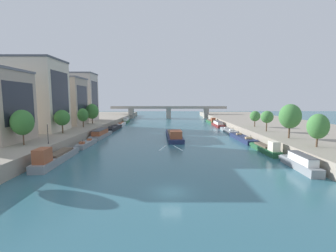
{
  "coord_description": "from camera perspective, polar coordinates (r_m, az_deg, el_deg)",
  "views": [
    {
      "loc": [
        -0.37,
        -26.9,
        11.29
      ],
      "look_at": [
        0.0,
        50.07,
        2.41
      ],
      "focal_mm": 24.49,
      "sensor_mm": 36.0,
      "label": 1
    }
  ],
  "objects": [
    {
      "name": "moored_boat_right_end",
      "position": [
        113.25,
        10.42,
        1.18
      ],
      "size": [
        2.83,
        13.81,
        2.87
      ],
      "color": "#235633",
      "rests_on": "ground"
    },
    {
      "name": "barge_midriver",
      "position": [
        67.48,
        1.25,
        -2.27
      ],
      "size": [
        5.08,
        22.57,
        3.12
      ],
      "color": "#1E284C",
      "rests_on": "ground"
    },
    {
      "name": "tree_left_distant",
      "position": [
        88.73,
        -18.65,
        3.47
      ],
      "size": [
        4.67,
        4.67,
        7.21
      ],
      "color": "brown",
      "rests_on": "quay_left"
    },
    {
      "name": "tree_right_distant",
      "position": [
        79.18,
        20.57,
        2.32
      ],
      "size": [
        3.22,
        3.22,
        5.11
      ],
      "color": "brown",
      "rests_on": "quay_right"
    },
    {
      "name": "moored_boat_right_gap_after",
      "position": [
        53.49,
        22.93,
        -5.13
      ],
      "size": [
        2.38,
        12.12,
        3.07
      ],
      "color": "#235633",
      "rests_on": "ground"
    },
    {
      "name": "tree_right_second",
      "position": [
        50.35,
        33.0,
        -0.06
      ],
      "size": [
        3.69,
        3.69,
        6.18
      ],
      "color": "brown",
      "rests_on": "quay_right"
    },
    {
      "name": "quay_left",
      "position": [
        91.88,
        -26.37,
        -0.37
      ],
      "size": [
        36.0,
        170.0,
        2.55
      ],
      "primitive_type": "cube",
      "color": "gray",
      "rests_on": "ground"
    },
    {
      "name": "building_left_corner",
      "position": [
        88.14,
        -24.87,
        5.63
      ],
      "size": [
        13.82,
        11.74,
        16.4
      ],
      "color": "#A89989",
      "rests_on": "quay_left"
    },
    {
      "name": "bridge_far",
      "position": [
        139.27,
        -0.12,
        3.9
      ],
      "size": [
        69.58,
        4.4,
        7.34
      ],
      "color": "#9E998E",
      "rests_on": "ground"
    },
    {
      "name": "moored_boat_right_second",
      "position": [
        67.33,
        17.79,
        -2.87
      ],
      "size": [
        3.41,
        15.61,
        2.25
      ],
      "color": "#1E284C",
      "rests_on": "ground"
    },
    {
      "name": "tree_left_far",
      "position": [
        65.49,
        -25.15,
        1.86
      ],
      "size": [
        3.9,
        3.9,
        6.1
      ],
      "color": "brown",
      "rests_on": "quay_left"
    },
    {
      "name": "moored_boat_right_downstream",
      "position": [
        98.97,
        12.03,
        0.45
      ],
      "size": [
        3.04,
        13.92,
        2.34
      ],
      "color": "maroon",
      "rests_on": "ground"
    },
    {
      "name": "moored_boat_left_midway",
      "position": [
        72.03,
        -16.63,
        -1.88
      ],
      "size": [
        3.28,
        14.74,
        2.49
      ],
      "color": "gray",
      "rests_on": "ground"
    },
    {
      "name": "building_left_far_end",
      "position": [
        103.63,
        -21.06,
        6.78
      ],
      "size": [
        11.83,
        10.03,
        19.74
      ],
      "color": "#BCB2A8",
      "rests_on": "quay_left"
    },
    {
      "name": "moored_boat_left_gap_after",
      "position": [
        59.47,
        -19.85,
        -4.18
      ],
      "size": [
        2.26,
        10.28,
        2.21
      ],
      "color": "gray",
      "rests_on": "ground"
    },
    {
      "name": "moored_boat_left_lone",
      "position": [
        103.03,
        -11.76,
        0.46
      ],
      "size": [
        2.53,
        12.05,
        2.17
      ],
      "color": "silver",
      "rests_on": "ground"
    },
    {
      "name": "moored_boat_right_upstream",
      "position": [
        43.42,
        29.8,
        -7.9
      ],
      "size": [
        2.36,
        10.65,
        2.59
      ],
      "color": "gray",
      "rests_on": "ground"
    },
    {
      "name": "tree_right_by_lamp",
      "position": [
        58.59,
        27.83,
        2.16
      ],
      "size": [
        4.71,
        4.71,
        7.76
      ],
      "color": "brown",
      "rests_on": "quay_right"
    },
    {
      "name": "tree_left_past_mid",
      "position": [
        77.57,
        -20.69,
        2.58
      ],
      "size": [
        3.44,
        3.44,
        5.99
      ],
      "color": "brown",
      "rests_on": "quay_left"
    },
    {
      "name": "tree_left_end_of_row",
      "position": [
        52.01,
        -32.79,
        0.73
      ],
      "size": [
        4.11,
        4.11,
        6.83
      ],
      "color": "brown",
      "rests_on": "quay_left"
    },
    {
      "name": "lamppost_left_bank",
      "position": [
        51.31,
        -28.03,
        -1.4
      ],
      "size": [
        0.28,
        0.28,
        4.18
      ],
      "color": "black",
      "rests_on": "quay_left"
    },
    {
      "name": "tree_right_end_of_row",
      "position": [
        68.6,
        23.15,
        2.09
      ],
      "size": [
        3.34,
        3.34,
        5.69
      ],
      "color": "brown",
      "rests_on": "quay_right"
    },
    {
      "name": "ground_plane",
      "position": [
        29.17,
        0.49,
        -16.19
      ],
      "size": [
        400.0,
        400.0,
        0.0
      ],
      "primitive_type": "plane",
      "color": "#336675"
    },
    {
      "name": "moored_boat_left_end",
      "position": [
        115.32,
        -10.64,
        1.35
      ],
      "size": [
        2.28,
        10.24,
        2.45
      ],
      "color": "#235633",
      "rests_on": "ground"
    },
    {
      "name": "moored_boat_right_lone",
      "position": [
        82.81,
        14.54,
        -1.09
      ],
      "size": [
        2.78,
        14.92,
        2.14
      ],
      "color": "gray",
      "rests_on": "ground"
    },
    {
      "name": "quay_right",
      "position": [
        92.2,
        26.24,
        -0.34
      ],
      "size": [
        36.0,
        170.0,
        2.55
      ],
      "primitive_type": "cube",
      "color": "gray",
      "rests_on": "ground"
    },
    {
      "name": "moored_boat_left_upstream",
      "position": [
        88.4,
        -13.6,
        -0.5
      ],
      "size": [
        3.22,
        14.79,
        2.42
      ],
      "color": "black",
      "rests_on": "ground"
    },
    {
      "name": "moored_boat_left_far",
      "position": [
        45.93,
        -26.49,
        -7.0
      ],
      "size": [
        3.05,
        15.74,
        3.57
      ],
      "color": "gray",
      "rests_on": "ground"
    },
    {
      "name": "building_left_middle",
      "position": [
        73.49,
        -30.28,
        6.59
      ],
      "size": [
        14.09,
        12.59,
        19.76
      ],
      "color": "beige",
      "rests_on": "quay_left"
    },
    {
      "name": "wake_behind_barge",
      "position": [
        53.86,
        0.27,
        -5.5
      ],
      "size": [
        5.59,
        6.01,
        0.03
      ],
      "color": "#A5D1DB",
      "rests_on": "ground"
    }
  ]
}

